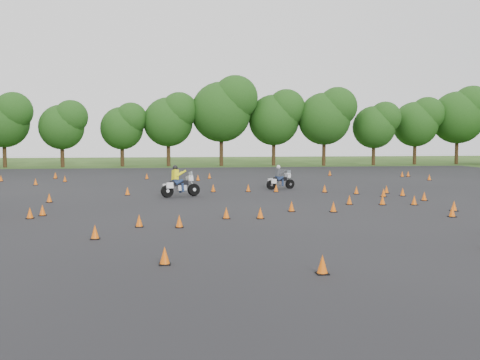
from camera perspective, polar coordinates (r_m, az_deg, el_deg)
name	(u,v)px	position (r m, az deg, el deg)	size (l,w,h in m)	color
ground	(253,215)	(22.90, 1.35, -3.78)	(140.00, 140.00, 0.00)	#2D5119
asphalt_pad	(235,199)	(28.79, -0.54, -2.06)	(62.00, 62.00, 0.00)	black
treeline	(226,126)	(57.60, -1.54, 5.80)	(87.16, 32.37, 11.03)	#1D4614
traffic_cones	(243,196)	(28.06, 0.31, -1.77)	(36.66, 33.32, 0.45)	#EE5E0A
rider_grey	(281,177)	(34.52, 4.36, 0.32)	(2.01, 0.62, 1.55)	#3C3F44
rider_yellow	(181,181)	(29.96, -6.30, -0.12)	(2.31, 0.71, 1.78)	yellow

